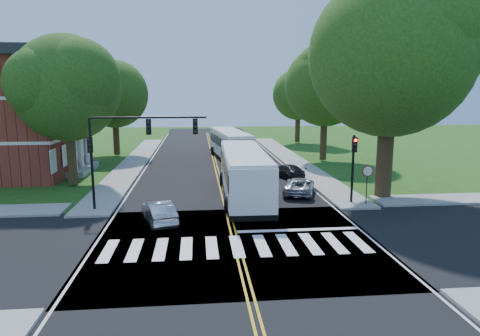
{
  "coord_description": "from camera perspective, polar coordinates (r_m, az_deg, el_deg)",
  "views": [
    {
      "loc": [
        -1.81,
        -19.86,
        7.31
      ],
      "look_at": [
        0.94,
        7.32,
        2.4
      ],
      "focal_mm": 32.0,
      "sensor_mm": 36.0,
      "label": 1
    }
  ],
  "objects": [
    {
      "name": "tree_west_far",
      "position": [
        50.7,
        -16.45,
        9.42
      ],
      "size": [
        7.6,
        7.6,
        10.67
      ],
      "color": "#372A16",
      "rests_on": "ground"
    },
    {
      "name": "tree_east_mid",
      "position": [
        45.83,
        11.31,
        10.68
      ],
      "size": [
        8.4,
        8.4,
        11.93
      ],
      "color": "#372A16",
      "rests_on": "ground"
    },
    {
      "name": "stop_sign",
      "position": [
        28.5,
        16.63,
        -0.91
      ],
      "size": [
        0.76,
        0.08,
        2.53
      ],
      "color": "black",
      "rests_on": "ground"
    },
    {
      "name": "center_line",
      "position": [
        42.53,
        -3.25,
        0.29
      ],
      "size": [
        0.36,
        70.0,
        0.01
      ],
      "primitive_type": "cube",
      "color": "gold",
      "rests_on": "road"
    },
    {
      "name": "tree_east_far",
      "position": [
        61.54,
        7.78,
        9.68
      ],
      "size": [
        7.2,
        7.2,
        10.34
      ],
      "color": "#372A16",
      "rests_on": "ground"
    },
    {
      "name": "bus_lead",
      "position": [
        29.65,
        0.54,
        -0.62
      ],
      "size": [
        3.31,
        12.78,
        3.29
      ],
      "rotation": [
        0.0,
        0.0,
        3.12
      ],
      "color": "silver",
      "rests_on": "road"
    },
    {
      "name": "signal_ne",
      "position": [
        28.47,
        14.89,
        1.07
      ],
      "size": [
        0.3,
        0.46,
        4.4
      ],
      "color": "black",
      "rests_on": "ground"
    },
    {
      "name": "ground",
      "position": [
        21.23,
        -0.55,
        -9.94
      ],
      "size": [
        140.0,
        140.0,
        0.0
      ],
      "primitive_type": "plane",
      "color": "#1F4F13",
      "rests_on": "ground"
    },
    {
      "name": "bus_follow",
      "position": [
        46.11,
        -1.33,
        3.14
      ],
      "size": [
        3.97,
        12.26,
        3.12
      ],
      "rotation": [
        0.0,
        0.0,
        3.26
      ],
      "color": "silver",
      "rests_on": "road"
    },
    {
      "name": "edge_line_e",
      "position": [
        43.35,
        5.77,
        0.45
      ],
      "size": [
        0.12,
        70.0,
        0.01
      ],
      "primitive_type": "cube",
      "color": "silver",
      "rests_on": "road"
    },
    {
      "name": "road",
      "position": [
        38.6,
        -2.98,
        -0.73
      ],
      "size": [
        14.0,
        96.0,
        0.01
      ],
      "primitive_type": "cube",
      "color": "black",
      "rests_on": "ground"
    },
    {
      "name": "hatchback",
      "position": [
        24.47,
        -10.75,
        -5.8
      ],
      "size": [
        2.38,
        4.06,
        1.27
      ],
      "primitive_type": "imported",
      "rotation": [
        0.0,
        0.0,
        3.43
      ],
      "color": "#B3B5BB",
      "rests_on": "road"
    },
    {
      "name": "dark_sedan",
      "position": [
        36.93,
        6.29,
        -0.38
      ],
      "size": [
        2.91,
        4.21,
        1.13
      ],
      "primitive_type": "imported",
      "rotation": [
        0.0,
        0.0,
        3.52
      ],
      "color": "black",
      "rests_on": "road"
    },
    {
      "name": "tree_ne_big",
      "position": [
        30.75,
        19.46,
        13.94
      ],
      "size": [
        10.8,
        10.8,
        14.91
      ],
      "color": "#372A16",
      "rests_on": "ground"
    },
    {
      "name": "cross_road",
      "position": [
        21.23,
        -0.55,
        -9.93
      ],
      "size": [
        60.0,
        12.0,
        0.01
      ],
      "primitive_type": "cube",
      "color": "black",
      "rests_on": "ground"
    },
    {
      "name": "signal_nw",
      "position": [
        26.75,
        -14.47,
        3.58
      ],
      "size": [
        7.15,
        0.46,
        5.66
      ],
      "color": "black",
      "rests_on": "ground"
    },
    {
      "name": "sidewalk_ne",
      "position": [
        46.55,
        6.84,
        1.17
      ],
      "size": [
        2.6,
        40.0,
        0.15
      ],
      "primitive_type": "cube",
      "color": "gray",
      "rests_on": "ground"
    },
    {
      "name": "edge_line_w",
      "position": [
        42.78,
        -12.39,
        0.13
      ],
      "size": [
        0.12,
        70.0,
        0.01
      ],
      "primitive_type": "cube",
      "color": "silver",
      "rests_on": "road"
    },
    {
      "name": "suv",
      "position": [
        31.01,
        7.91,
        -2.38
      ],
      "size": [
        3.22,
        4.72,
        1.2
      ],
      "primitive_type": "imported",
      "rotation": [
        0.0,
        0.0,
        2.83
      ],
      "color": "#B7B9BE",
      "rests_on": "road"
    },
    {
      "name": "tree_west_near",
      "position": [
        35.22,
        -22.09,
        9.81
      ],
      "size": [
        8.0,
        8.0,
        11.4
      ],
      "color": "#372A16",
      "rests_on": "ground"
    },
    {
      "name": "crosswalk",
      "position": [
        20.76,
        -0.42,
        -10.37
      ],
      "size": [
        12.6,
        3.0,
        0.01
      ],
      "primitive_type": "cube",
      "color": "silver",
      "rests_on": "road"
    },
    {
      "name": "sidewalk_nw",
      "position": [
        45.9,
        -13.83,
        0.82
      ],
      "size": [
        2.6,
        40.0,
        0.15
      ],
      "primitive_type": "cube",
      "color": "gray",
      "rests_on": "ground"
    },
    {
      "name": "stop_bar",
      "position": [
        23.27,
        7.79,
        -8.17
      ],
      "size": [
        6.6,
        0.4,
        0.01
      ],
      "primitive_type": "cube",
      "color": "silver",
      "rests_on": "road"
    }
  ]
}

